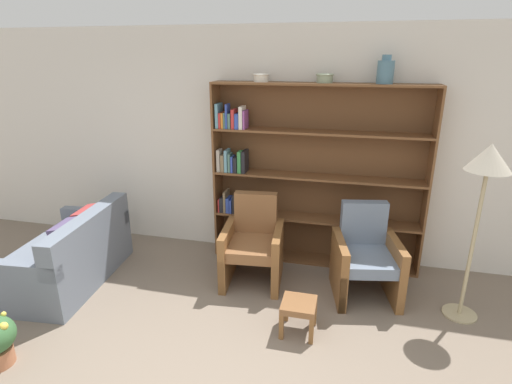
{
  "coord_description": "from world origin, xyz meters",
  "views": [
    {
      "loc": [
        0.76,
        -1.94,
        2.42
      ],
      "look_at": [
        -0.25,
        2.21,
        0.95
      ],
      "focal_mm": 28.0,
      "sensor_mm": 36.0,
      "label": 1
    }
  ],
  "objects_px": {
    "bowl_olive": "(261,77)",
    "floor_lamp": "(487,171)",
    "armchair_leather": "(253,245)",
    "armchair_cushioned": "(366,257)",
    "bookshelf": "(301,178)",
    "couch": "(69,257)",
    "bowl_cream": "(325,78)",
    "footstool": "(299,308)",
    "vase_tall": "(386,71)"
  },
  "relations": [
    {
      "from": "bowl_olive",
      "to": "floor_lamp",
      "type": "height_order",
      "value": "bowl_olive"
    },
    {
      "from": "bowl_olive",
      "to": "armchair_leather",
      "type": "bearing_deg",
      "value": -84.87
    },
    {
      "from": "bowl_olive",
      "to": "armchair_cushioned",
      "type": "distance_m",
      "value": 2.25
    },
    {
      "from": "floor_lamp",
      "to": "bowl_olive",
      "type": "bearing_deg",
      "value": 160.68
    },
    {
      "from": "bookshelf",
      "to": "floor_lamp",
      "type": "xyz_separation_m",
      "value": [
        1.71,
        -0.8,
        0.42
      ]
    },
    {
      "from": "bowl_olive",
      "to": "armchair_cushioned",
      "type": "relative_size",
      "value": 0.19
    },
    {
      "from": "bookshelf",
      "to": "couch",
      "type": "distance_m",
      "value": 2.77
    },
    {
      "from": "couch",
      "to": "armchair_leather",
      "type": "bearing_deg",
      "value": -80.25
    },
    {
      "from": "bowl_olive",
      "to": "armchair_leather",
      "type": "height_order",
      "value": "bowl_olive"
    },
    {
      "from": "armchair_cushioned",
      "to": "bookshelf",
      "type": "bearing_deg",
      "value": -49.99
    },
    {
      "from": "bookshelf",
      "to": "bowl_cream",
      "type": "height_order",
      "value": "bowl_cream"
    },
    {
      "from": "bookshelf",
      "to": "bowl_olive",
      "type": "xyz_separation_m",
      "value": [
        -0.48,
        -0.03,
        1.14
      ]
    },
    {
      "from": "couch",
      "to": "armchair_cushioned",
      "type": "xyz_separation_m",
      "value": [
        3.19,
        0.53,
        0.12
      ]
    },
    {
      "from": "bookshelf",
      "to": "armchair_leather",
      "type": "distance_m",
      "value": 0.98
    },
    {
      "from": "bowl_cream",
      "to": "armchair_leather",
      "type": "bearing_deg",
      "value": -137.54
    },
    {
      "from": "armchair_cushioned",
      "to": "couch",
      "type": "bearing_deg",
      "value": -1.94
    },
    {
      "from": "bowl_cream",
      "to": "bowl_olive",
      "type": "bearing_deg",
      "value": 180.0
    },
    {
      "from": "armchair_cushioned",
      "to": "footstool",
      "type": "distance_m",
      "value": 1.01
    },
    {
      "from": "bowl_cream",
      "to": "floor_lamp",
      "type": "xyz_separation_m",
      "value": [
        1.49,
        -0.77,
        -0.72
      ]
    },
    {
      "from": "vase_tall",
      "to": "armchair_cushioned",
      "type": "xyz_separation_m",
      "value": [
        -0.05,
        -0.59,
        -1.84
      ]
    },
    {
      "from": "couch",
      "to": "floor_lamp",
      "type": "relative_size",
      "value": 0.92
    },
    {
      "from": "armchair_cushioned",
      "to": "bowl_olive",
      "type": "bearing_deg",
      "value": -36.47
    },
    {
      "from": "bowl_olive",
      "to": "footstool",
      "type": "height_order",
      "value": "bowl_olive"
    },
    {
      "from": "vase_tall",
      "to": "floor_lamp",
      "type": "distance_m",
      "value": 1.41
    },
    {
      "from": "floor_lamp",
      "to": "footstool",
      "type": "height_order",
      "value": "floor_lamp"
    },
    {
      "from": "bowl_cream",
      "to": "armchair_cushioned",
      "type": "bearing_deg",
      "value": -46.29
    },
    {
      "from": "bookshelf",
      "to": "couch",
      "type": "relative_size",
      "value": 1.56
    },
    {
      "from": "bowl_cream",
      "to": "couch",
      "type": "relative_size",
      "value": 0.12
    },
    {
      "from": "armchair_leather",
      "to": "footstool",
      "type": "xyz_separation_m",
      "value": [
        0.63,
        -0.8,
        -0.17
      ]
    },
    {
      "from": "vase_tall",
      "to": "floor_lamp",
      "type": "xyz_separation_m",
      "value": [
        0.88,
        -0.77,
        -0.79
      ]
    },
    {
      "from": "footstool",
      "to": "floor_lamp",
      "type": "bearing_deg",
      "value": 22.55
    },
    {
      "from": "footstool",
      "to": "armchair_cushioned",
      "type": "bearing_deg",
      "value": 54.01
    },
    {
      "from": "bookshelf",
      "to": "floor_lamp",
      "type": "bearing_deg",
      "value": -25.09
    },
    {
      "from": "bowl_olive",
      "to": "bowl_cream",
      "type": "bearing_deg",
      "value": 0.0
    },
    {
      "from": "vase_tall",
      "to": "footstool",
      "type": "relative_size",
      "value": 0.91
    },
    {
      "from": "bookshelf",
      "to": "footstool",
      "type": "distance_m",
      "value": 1.65
    },
    {
      "from": "floor_lamp",
      "to": "footstool",
      "type": "relative_size",
      "value": 5.44
    },
    {
      "from": "vase_tall",
      "to": "couch",
      "type": "bearing_deg",
      "value": -160.88
    },
    {
      "from": "floor_lamp",
      "to": "bookshelf",
      "type": "bearing_deg",
      "value": 154.91
    },
    {
      "from": "couch",
      "to": "armchair_cushioned",
      "type": "height_order",
      "value": "armchair_cushioned"
    },
    {
      "from": "bookshelf",
      "to": "floor_lamp",
      "type": "relative_size",
      "value": 1.43
    },
    {
      "from": "bowl_olive",
      "to": "footstool",
      "type": "bearing_deg",
      "value": -63.98
    },
    {
      "from": "armchair_leather",
      "to": "floor_lamp",
      "type": "bearing_deg",
      "value": 169.37
    },
    {
      "from": "bookshelf",
      "to": "bowl_olive",
      "type": "distance_m",
      "value": 1.24
    },
    {
      "from": "bowl_olive",
      "to": "bowl_cream",
      "type": "xyz_separation_m",
      "value": [
        0.7,
        0.0,
        0.0
      ]
    },
    {
      "from": "footstool",
      "to": "bookshelf",
      "type": "bearing_deg",
      "value": 97.84
    },
    {
      "from": "floor_lamp",
      "to": "footstool",
      "type": "xyz_separation_m",
      "value": [
        -1.51,
        -0.63,
        -1.22
      ]
    },
    {
      "from": "bookshelf",
      "to": "footstool",
      "type": "relative_size",
      "value": 7.79
    },
    {
      "from": "armchair_leather",
      "to": "armchair_cushioned",
      "type": "height_order",
      "value": "same"
    },
    {
      "from": "bowl_olive",
      "to": "armchair_cushioned",
      "type": "xyz_separation_m",
      "value": [
        1.26,
        -0.59,
        -1.77
      ]
    }
  ]
}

